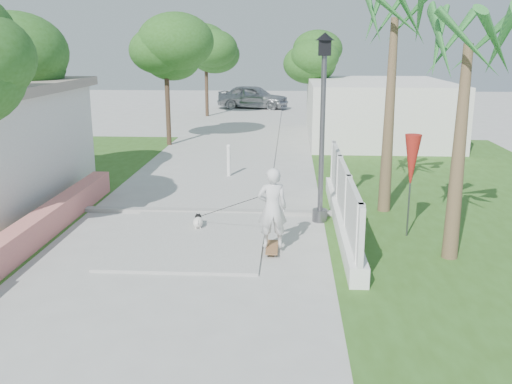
# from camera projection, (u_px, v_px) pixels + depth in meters

# --- Properties ---
(ground) EXTENTS (90.00, 90.00, 0.00)m
(ground) POSITION_uv_depth(u_px,v_px,m) (147.00, 326.00, 8.74)
(ground) COLOR #B7B7B2
(ground) RESTS_ON ground
(path_strip) EXTENTS (3.20, 36.00, 0.06)m
(path_strip) POSITION_uv_depth(u_px,v_px,m) (246.00, 131.00, 28.05)
(path_strip) COLOR #B7B7B2
(path_strip) RESTS_ON ground
(curb) EXTENTS (6.50, 0.25, 0.10)m
(curb) POSITION_uv_depth(u_px,v_px,m) (205.00, 211.00, 14.52)
(curb) COLOR #999993
(curb) RESTS_ON ground
(grass_right) EXTENTS (8.00, 20.00, 0.01)m
(grass_right) POSITION_uv_depth(u_px,v_px,m) (461.00, 197.00, 16.06)
(grass_right) COLOR #345A1C
(grass_right) RESTS_ON ground
(pink_wall) EXTENTS (0.45, 8.20, 0.80)m
(pink_wall) POSITION_uv_depth(u_px,v_px,m) (36.00, 229.00, 12.28)
(pink_wall) COLOR tan
(pink_wall) RESTS_ON ground
(lattice_fence) EXTENTS (0.35, 7.00, 1.50)m
(lattice_fence) POSITION_uv_depth(u_px,v_px,m) (343.00, 206.00, 13.23)
(lattice_fence) COLOR white
(lattice_fence) RESTS_ON ground
(building_right) EXTENTS (6.00, 8.00, 2.60)m
(building_right) POSITION_uv_depth(u_px,v_px,m) (377.00, 110.00, 25.45)
(building_right) COLOR silver
(building_right) RESTS_ON ground
(street_lamp) EXTENTS (0.44, 0.44, 4.44)m
(street_lamp) POSITION_uv_depth(u_px,v_px,m) (322.00, 122.00, 13.27)
(street_lamp) COLOR #59595E
(street_lamp) RESTS_ON ground
(bollard) EXTENTS (0.14, 0.14, 1.09)m
(bollard) POSITION_uv_depth(u_px,v_px,m) (229.00, 160.00, 18.24)
(bollard) COLOR white
(bollard) RESTS_ON ground
(patio_umbrella) EXTENTS (0.36, 0.36, 2.30)m
(patio_umbrella) POSITION_uv_depth(u_px,v_px,m) (412.00, 163.00, 12.38)
(patio_umbrella) COLOR #59595E
(patio_umbrella) RESTS_ON ground
(tree_left_mid) EXTENTS (3.20, 3.20, 4.85)m
(tree_left_mid) POSITION_uv_depth(u_px,v_px,m) (25.00, 69.00, 16.36)
(tree_left_mid) COLOR #4C3826
(tree_left_mid) RESTS_ON ground
(tree_path_left) EXTENTS (3.40, 3.40, 5.23)m
(tree_path_left) POSITION_uv_depth(u_px,v_px,m) (166.00, 53.00, 23.38)
(tree_path_left) COLOR #4C3826
(tree_path_left) RESTS_ON ground
(tree_path_right) EXTENTS (3.00, 3.00, 4.79)m
(tree_path_right) POSITION_uv_depth(u_px,v_px,m) (314.00, 59.00, 26.97)
(tree_path_right) COLOR #4C3826
(tree_path_right) RESTS_ON ground
(tree_path_far) EXTENTS (3.20, 3.20, 5.17)m
(tree_path_far) POSITION_uv_depth(u_px,v_px,m) (206.00, 50.00, 33.03)
(tree_path_far) COLOR #4C3826
(tree_path_far) RESTS_ON ground
(palm_far) EXTENTS (1.80, 1.80, 5.30)m
(palm_far) POSITION_uv_depth(u_px,v_px,m) (394.00, 31.00, 13.62)
(palm_far) COLOR brown
(palm_far) RESTS_ON ground
(palm_near) EXTENTS (1.80, 1.80, 4.70)m
(palm_near) POSITION_uv_depth(u_px,v_px,m) (467.00, 57.00, 10.52)
(palm_near) COLOR brown
(palm_near) RESTS_ON ground
(skateboarder) EXTENTS (2.09, 1.95, 1.78)m
(skateboarder) POSITION_uv_depth(u_px,v_px,m) (235.00, 208.00, 12.34)
(skateboarder) COLOR #97653C
(skateboarder) RESTS_ON ground
(dog) EXTENTS (0.28, 0.52, 0.35)m
(dog) POSITION_uv_depth(u_px,v_px,m) (198.00, 222.00, 13.22)
(dog) COLOR white
(dog) RESTS_ON ground
(parked_car) EXTENTS (4.95, 2.99, 1.58)m
(parked_car) POSITION_uv_depth(u_px,v_px,m) (253.00, 97.00, 37.54)
(parked_car) COLOR #A5A9AD
(parked_car) RESTS_ON ground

